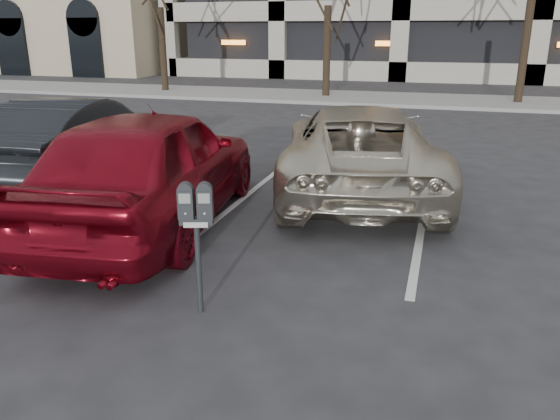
# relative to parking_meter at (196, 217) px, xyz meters

# --- Properties ---
(ground) EXTENTS (140.00, 140.00, 0.00)m
(ground) POSITION_rel_parking_meter_xyz_m (0.50, 1.09, -0.96)
(ground) COLOR #28282B
(ground) RESTS_ON ground
(sidewalk) EXTENTS (80.00, 4.00, 0.12)m
(sidewalk) POSITION_rel_parking_meter_xyz_m (0.50, 17.09, -0.90)
(sidewalk) COLOR gray
(sidewalk) RESTS_ON ground
(stall_lines) EXTENTS (16.90, 5.20, 0.00)m
(stall_lines) POSITION_rel_parking_meter_xyz_m (-0.90, 3.39, -0.95)
(stall_lines) COLOR silver
(stall_lines) RESTS_ON ground
(parking_meter) EXTENTS (0.34, 0.21, 1.25)m
(parking_meter) POSITION_rel_parking_meter_xyz_m (0.00, 0.00, 0.00)
(parking_meter) COLOR black
(parking_meter) RESTS_ON ground
(suv_silver) EXTENTS (3.36, 5.53, 1.44)m
(suv_silver) POSITION_rel_parking_meter_xyz_m (0.77, 4.54, -0.24)
(suv_silver) COLOR beige
(suv_silver) RESTS_ON ground
(car_red) EXTENTS (2.54, 5.04, 1.65)m
(car_red) POSITION_rel_parking_meter_xyz_m (-1.64, 2.08, -0.14)
(car_red) COLOR maroon
(car_red) RESTS_ON ground
(car_dark) EXTENTS (1.99, 4.50, 1.44)m
(car_dark) POSITION_rel_parking_meter_xyz_m (-4.30, 4.05, -0.24)
(car_dark) COLOR black
(car_dark) RESTS_ON ground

